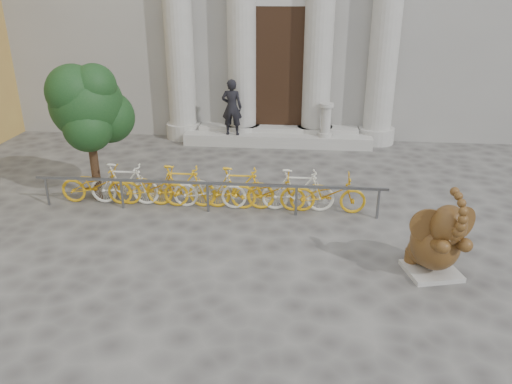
# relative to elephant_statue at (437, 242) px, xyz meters

# --- Properties ---
(ground) EXTENTS (80.00, 80.00, 0.00)m
(ground) POSITION_rel_elephant_statue_xyz_m (-3.21, -1.68, -0.65)
(ground) COLOR #474442
(ground) RESTS_ON ground
(entrance_steps) EXTENTS (6.00, 1.20, 0.36)m
(entrance_steps) POSITION_rel_elephant_statue_xyz_m (-3.21, 7.72, -0.47)
(entrance_steps) COLOR #A8A59E
(entrance_steps) RESTS_ON ground
(elephant_statue) EXTENTS (1.16, 1.40, 1.78)m
(elephant_statue) POSITION_rel_elephant_statue_xyz_m (0.00, 0.00, 0.00)
(elephant_statue) COLOR #A8A59E
(elephant_statue) RESTS_ON ground
(bike_rack) EXTENTS (8.00, 0.53, 1.00)m
(bike_rack) POSITION_rel_elephant_statue_xyz_m (-4.49, 2.50, -0.15)
(bike_rack) COLOR slate
(bike_rack) RESTS_ON ground
(tree) EXTENTS (1.87, 1.70, 3.24)m
(tree) POSITION_rel_elephant_statue_xyz_m (-7.25, 2.72, 1.61)
(tree) COLOR #332114
(tree) RESTS_ON ground
(pedestrian) EXTENTS (0.65, 0.44, 1.76)m
(pedestrian) POSITION_rel_elephant_statue_xyz_m (-4.65, 7.37, 0.59)
(pedestrian) COLOR black
(pedestrian) RESTS_ON entrance_steps
(balustrade_post) EXTENTS (0.43, 0.43, 1.06)m
(balustrade_post) POSITION_rel_elephant_statue_xyz_m (-1.69, 7.42, 0.20)
(balustrade_post) COLOR #A8A59E
(balustrade_post) RESTS_ON entrance_steps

